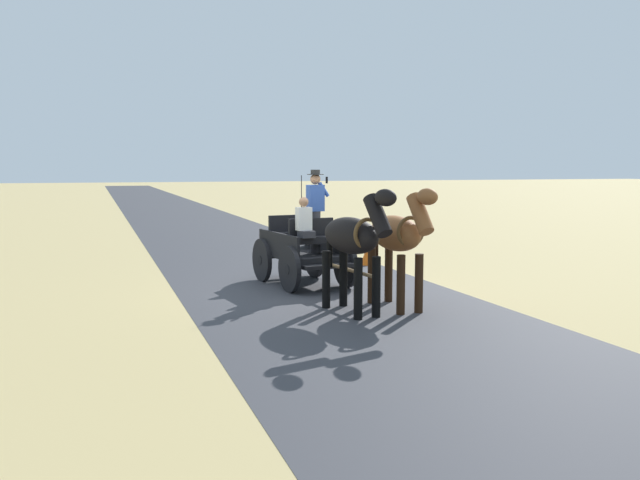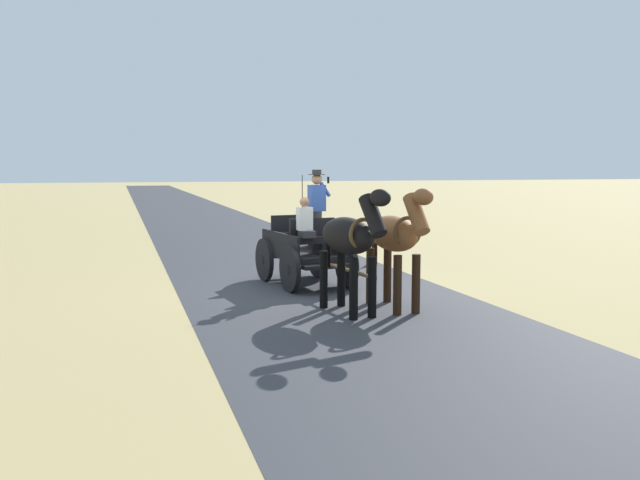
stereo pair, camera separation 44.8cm
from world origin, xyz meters
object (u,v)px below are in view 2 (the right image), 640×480
at_px(horse_drawn_carriage, 306,248).
at_px(traffic_cone, 372,256).
at_px(horse_off_side, 351,239).
at_px(horse_near_side, 396,237).

height_order(horse_drawn_carriage, traffic_cone, horse_drawn_carriage).
height_order(horse_off_side, traffic_cone, horse_off_side).
relative_size(horse_off_side, traffic_cone, 4.42).
distance_m(horse_drawn_carriage, horse_off_side, 3.11).
distance_m(horse_near_side, horse_off_side, 0.90).
bearing_deg(horse_off_side, horse_near_side, -172.23).
relative_size(horse_drawn_carriage, horse_off_side, 2.04).
height_order(horse_drawn_carriage, horse_off_side, horse_drawn_carriage).
xyz_separation_m(horse_drawn_carriage, horse_off_side, (0.04, 3.06, 0.51)).
distance_m(horse_off_side, traffic_cone, 6.06).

